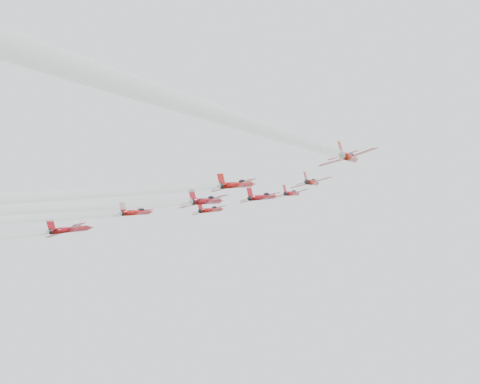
% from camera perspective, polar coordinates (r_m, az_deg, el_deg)
% --- Properties ---
extents(jet_lead, '(8.91, 11.70, 6.47)m').
position_cam_1_polar(jet_lead, '(156.43, 4.46, -0.11)').
color(jet_lead, '#A9101B').
extents(jet_row2_left, '(8.80, 11.55, 6.39)m').
position_cam_1_polar(jet_row2_left, '(152.61, -2.49, -1.53)').
color(jet_row2_left, '#9D110E').
extents(jet_row2_center, '(10.03, 13.17, 7.29)m').
position_cam_1_polar(jet_row2_center, '(147.70, 1.92, -0.43)').
color(jet_row2_center, maroon).
extents(jet_row2_right, '(8.97, 11.77, 6.51)m').
position_cam_1_polar(jet_row2_right, '(137.75, 6.17, 0.83)').
color(jet_row2_right, '#A3160F').
extents(jet_center, '(10.31, 100.76, 50.65)m').
position_cam_1_polar(jet_center, '(86.43, -18.69, -1.52)').
color(jet_center, maroon).
extents(jet_rear_right, '(8.58, 83.83, 42.14)m').
position_cam_1_polar(jet_rear_right, '(73.71, -14.36, 0.54)').
color(jet_rear_right, '#AD1310').
extents(jet_rear_farright, '(9.67, 94.50, 47.50)m').
position_cam_1_polar(jet_rear_farright, '(62.23, -2.75, 4.50)').
color(jet_rear_farright, '#B01D10').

